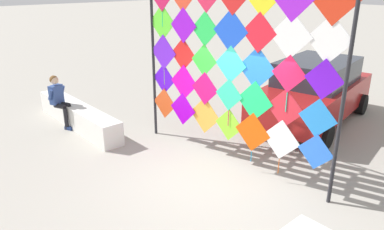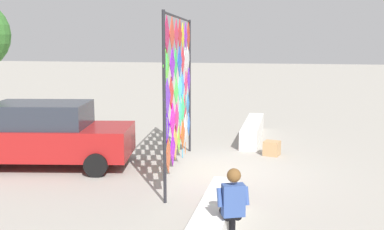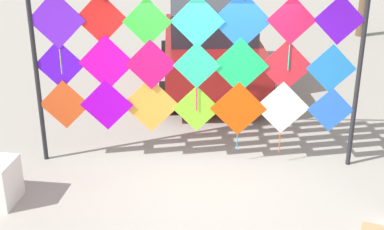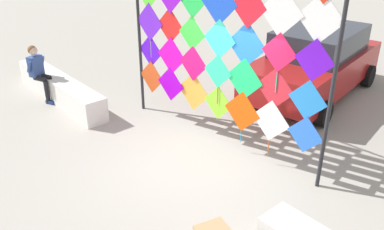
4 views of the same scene
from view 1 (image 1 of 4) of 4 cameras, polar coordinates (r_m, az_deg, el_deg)
name	(u,v)px [view 1 (image 1 of 4)]	position (r m, az deg, el deg)	size (l,w,h in m)	color
ground	(200,181)	(7.68, 1.19, -10.15)	(120.00, 120.00, 0.00)	#9E998E
plaza_ledge_left	(78,116)	(10.75, -17.32, -0.11)	(3.97, 0.56, 0.62)	silver
kite_display_rack	(229,59)	(7.68, 5.85, 8.63)	(4.91, 0.54, 4.08)	#232328
seated_vendor	(59,98)	(10.67, -19.95, 2.56)	(0.70, 0.59, 1.47)	black
parked_car	(314,91)	(11.08, 18.42, 3.60)	(2.82, 4.86, 1.78)	maroon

